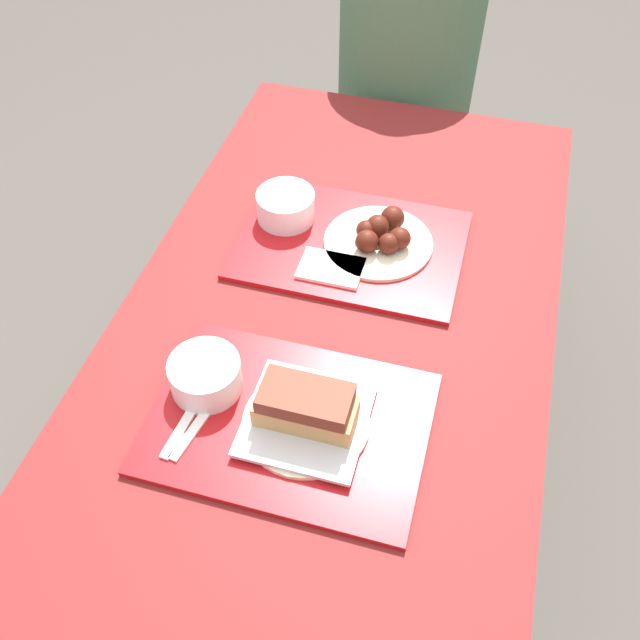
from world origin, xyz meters
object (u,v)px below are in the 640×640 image
tray_near (289,423)px  tray_far (351,245)px  bowl_coleslaw_far (286,205)px  person_seated_across (409,50)px  bowl_coleslaw_near (205,374)px  wings_plate_far (381,236)px  brisket_sandwich_plate (306,412)px

tray_near → tray_far: (-0.01, 0.44, 0.00)m
bowl_coleslaw_far → person_seated_across: person_seated_across is taller
bowl_coleslaw_near → wings_plate_far: 0.47m
tray_far → person_seated_across: 0.77m
tray_far → person_seated_across: bearing=92.4°
bowl_coleslaw_near → bowl_coleslaw_far: bearing=90.3°
tray_near → tray_far: bearing=90.8°
bowl_coleslaw_near → brisket_sandwich_plate: 0.18m
wings_plate_far → person_seated_across: bearing=96.8°
tray_far → brisket_sandwich_plate: brisket_sandwich_plate is taller
tray_far → bowl_coleslaw_near: 0.44m
tray_near → person_seated_across: size_ratio=0.61×
brisket_sandwich_plate → tray_near: bearing=-172.6°
tray_far → brisket_sandwich_plate: size_ratio=2.17×
tray_near → bowl_coleslaw_far: 0.51m
tray_far → brisket_sandwich_plate: (0.04, -0.44, 0.04)m
tray_far → person_seated_across: (-0.03, 0.77, 0.02)m
person_seated_across → bowl_coleslaw_near: bearing=-95.5°
tray_near → person_seated_across: bearing=91.8°
tray_near → bowl_coleslaw_far: (-0.15, 0.48, 0.04)m
tray_far → bowl_coleslaw_near: bearing=-109.6°
brisket_sandwich_plate → wings_plate_far: 0.45m
tray_near → person_seated_across: 1.21m
bowl_coleslaw_near → brisket_sandwich_plate: brisket_sandwich_plate is taller
wings_plate_far → brisket_sandwich_plate: bearing=-92.8°
bowl_coleslaw_near → person_seated_across: person_seated_across is taller
tray_far → person_seated_across: size_ratio=0.61×
wings_plate_far → person_seated_across: (-0.09, 0.76, -0.01)m
tray_far → bowl_coleslaw_far: 0.16m
tray_near → tray_far: size_ratio=1.00×
brisket_sandwich_plate → wings_plate_far: (0.02, 0.45, -0.01)m
tray_near → bowl_coleslaw_near: (-0.15, 0.03, 0.04)m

